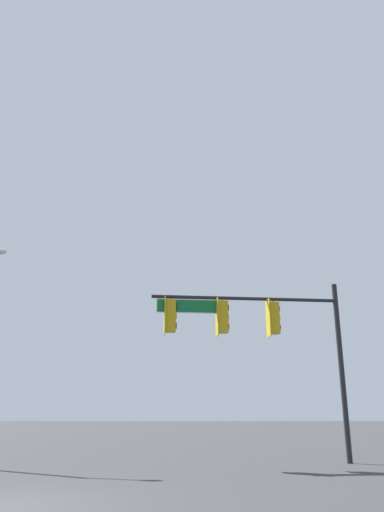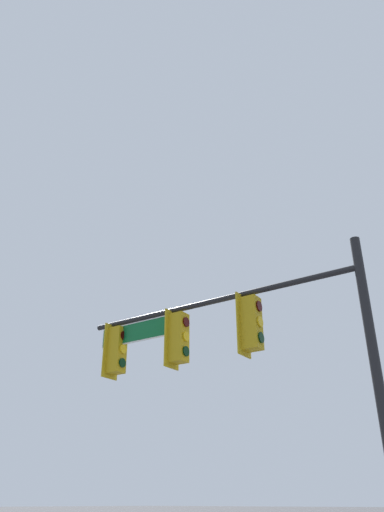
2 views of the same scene
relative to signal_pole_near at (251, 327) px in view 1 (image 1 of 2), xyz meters
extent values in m
cylinder|color=black|center=(-3.07, -0.49, -1.41)|extent=(0.18, 0.18, 5.99)
cylinder|color=black|center=(0.17, 0.03, 0.98)|extent=(6.49, 1.15, 0.12)
cube|color=gold|center=(-0.61, -0.10, 0.31)|extent=(0.11, 0.52, 1.30)
cube|color=#B79314|center=(-0.80, -0.13, 0.31)|extent=(0.41, 0.37, 1.10)
cylinder|color=#B79314|center=(-0.80, -0.13, 0.92)|extent=(0.04, 0.04, 0.12)
cylinder|color=#340503|center=(-1.00, -0.16, 0.64)|extent=(0.06, 0.22, 0.22)
cylinder|color=yellow|center=(-1.00, -0.16, 0.31)|extent=(0.06, 0.22, 0.22)
cylinder|color=black|center=(-1.00, -0.16, -0.02)|extent=(0.06, 0.22, 0.22)
cube|color=gold|center=(1.17, 0.19, 0.31)|extent=(0.11, 0.52, 1.30)
cube|color=#B79314|center=(0.98, 0.16, 0.31)|extent=(0.41, 0.37, 1.10)
cylinder|color=#B79314|center=(0.98, 0.16, 0.92)|extent=(0.04, 0.04, 0.12)
cylinder|color=#340503|center=(0.78, 0.12, 0.64)|extent=(0.06, 0.22, 0.22)
cylinder|color=yellow|center=(0.78, 0.12, 0.31)|extent=(0.06, 0.22, 0.22)
cylinder|color=black|center=(0.78, 0.12, -0.02)|extent=(0.06, 0.22, 0.22)
cube|color=gold|center=(2.95, 0.47, 0.31)|extent=(0.11, 0.52, 1.30)
cube|color=#B79314|center=(2.76, 0.44, 0.31)|extent=(0.41, 0.37, 1.10)
cylinder|color=#B79314|center=(2.76, 0.44, 0.92)|extent=(0.04, 0.04, 0.12)
cylinder|color=#340503|center=(2.56, 0.41, 0.64)|extent=(0.06, 0.22, 0.22)
cylinder|color=yellow|center=(2.56, 0.41, 0.31)|extent=(0.06, 0.22, 0.22)
cylinder|color=black|center=(2.56, 0.41, -0.02)|extent=(0.06, 0.22, 0.22)
cube|color=#0F602D|center=(2.20, 0.35, 0.67)|extent=(2.02, 0.36, 0.43)
cube|color=white|center=(2.20, 0.35, 0.67)|extent=(2.08, 0.35, 0.49)
camera|label=1|loc=(1.16, 17.17, -2.98)|focal=35.00mm
camera|label=2|loc=(-6.46, 7.81, -2.95)|focal=35.00mm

